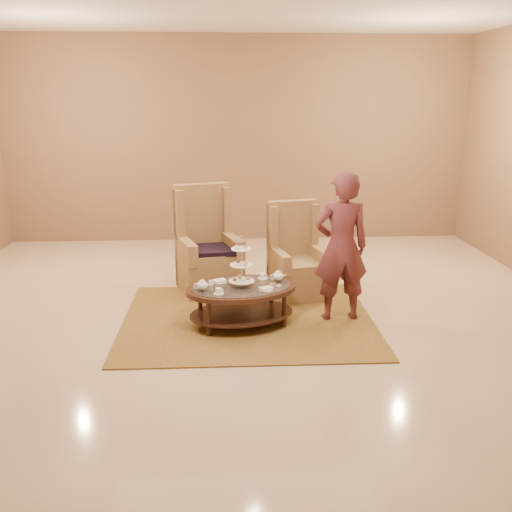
{
  "coord_description": "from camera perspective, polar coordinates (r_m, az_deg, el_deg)",
  "views": [
    {
      "loc": [
        -0.29,
        -6.01,
        2.49
      ],
      "look_at": [
        0.09,
        0.2,
        0.74
      ],
      "focal_mm": 40.0,
      "sensor_mm": 36.0,
      "label": 1
    }
  ],
  "objects": [
    {
      "name": "wall_back",
      "position": [
        10.04,
        -1.84,
        11.48
      ],
      "size": [
        8.0,
        0.04,
        3.5
      ],
      "primitive_type": "cube",
      "color": "#846248",
      "rests_on": "ground"
    },
    {
      "name": "ceiling",
      "position": [
        6.51,
        -0.66,
        -6.76
      ],
      "size": [
        8.0,
        8.0,
        0.02
      ],
      "primitive_type": "cube",
      "color": "silver",
      "rests_on": "ground"
    },
    {
      "name": "armchair_left",
      "position": [
        7.56,
        -4.9,
        0.13
      ],
      "size": [
        0.94,
        0.95,
        1.38
      ],
      "rotation": [
        0.0,
        0.0,
        0.3
      ],
      "color": "#9D7749",
      "rests_on": "ground"
    },
    {
      "name": "rug",
      "position": [
        6.61,
        -0.82,
        -6.35
      ],
      "size": [
        2.87,
        2.4,
        0.02
      ],
      "rotation": [
        0.0,
        0.0,
        -0.01
      ],
      "color": "olive",
      "rests_on": "ground"
    },
    {
      "name": "tea_table",
      "position": [
        6.35,
        -1.46,
        -3.75
      ],
      "size": [
        1.4,
        1.11,
        1.03
      ],
      "rotation": [
        0.0,
        0.0,
        0.23
      ],
      "color": "black",
      "rests_on": "ground"
    },
    {
      "name": "person",
      "position": [
        6.45,
        8.51,
        0.88
      ],
      "size": [
        0.65,
        0.45,
        1.71
      ],
      "rotation": [
        0.0,
        0.0,
        3.21
      ],
      "color": "#5C272C",
      "rests_on": "ground"
    },
    {
      "name": "armchair_right",
      "position": [
        7.34,
        4.05,
        -0.83
      ],
      "size": [
        0.78,
        0.8,
        1.2
      ],
      "rotation": [
        0.0,
        0.0,
        0.23
      ],
      "color": "#9D7749",
      "rests_on": "ground"
    },
    {
      "name": "ground",
      "position": [
        6.51,
        -0.66,
        -6.76
      ],
      "size": [
        8.0,
        8.0,
        0.0
      ],
      "primitive_type": "plane",
      "color": "beige",
      "rests_on": "ground"
    }
  ]
}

